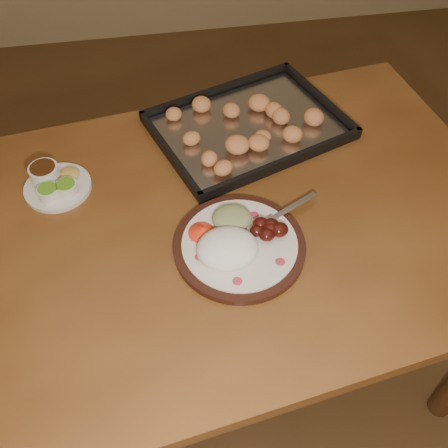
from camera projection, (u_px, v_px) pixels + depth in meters
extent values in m
plane|color=brown|center=(250.00, 310.00, 1.85)|extent=(4.00, 4.00, 0.00)
cube|color=brown|center=(196.00, 229.00, 1.16)|extent=(1.61, 1.10, 0.04)
cylinder|color=#452814|center=(352.00, 172.00, 1.81)|extent=(0.07, 0.07, 0.71)
cylinder|color=black|center=(240.00, 246.00, 1.09)|extent=(0.29, 0.29, 0.02)
cylinder|color=silver|center=(240.00, 244.00, 1.08)|extent=(0.25, 0.25, 0.01)
ellipsoid|color=#BA2C44|center=(237.00, 281.00, 1.02)|extent=(0.02, 0.02, 0.00)
ellipsoid|color=#BA2C44|center=(280.00, 262.00, 1.05)|extent=(0.02, 0.02, 0.00)
ellipsoid|color=#BA2C44|center=(254.00, 215.00, 1.13)|extent=(0.02, 0.02, 0.00)
ellipsoid|color=#BA2C44|center=(200.00, 257.00, 1.06)|extent=(0.02, 0.02, 0.00)
ellipsoid|color=white|center=(227.00, 248.00, 1.05)|extent=(0.17, 0.16, 0.06)
ellipsoid|color=#4C100A|center=(267.00, 235.00, 1.08)|extent=(0.04, 0.03, 0.03)
ellipsoid|color=#4C100A|center=(271.00, 225.00, 1.09)|extent=(0.04, 0.03, 0.03)
ellipsoid|color=#4C100A|center=(261.00, 224.00, 1.10)|extent=(0.04, 0.03, 0.03)
ellipsoid|color=#4C100A|center=(279.00, 230.00, 1.09)|extent=(0.04, 0.03, 0.03)
ellipsoid|color=#4C100A|center=(257.00, 231.00, 1.08)|extent=(0.04, 0.03, 0.03)
ellipsoid|color=#4C100A|center=(270.00, 229.00, 1.09)|extent=(0.04, 0.03, 0.03)
ellipsoid|color=tan|center=(232.00, 218.00, 1.11)|extent=(0.12, 0.11, 0.04)
cone|color=red|center=(203.00, 230.00, 1.09)|extent=(0.09, 0.09, 0.03)
cube|color=silver|center=(293.00, 207.00, 1.15)|extent=(0.13, 0.07, 0.00)
cube|color=silver|center=(268.00, 221.00, 1.12)|extent=(0.04, 0.04, 0.00)
cylinder|color=silver|center=(262.00, 229.00, 1.10)|extent=(0.03, 0.02, 0.00)
cylinder|color=silver|center=(260.00, 227.00, 1.10)|extent=(0.03, 0.02, 0.00)
cylinder|color=silver|center=(259.00, 225.00, 1.11)|extent=(0.03, 0.02, 0.00)
cylinder|color=silver|center=(257.00, 223.00, 1.11)|extent=(0.03, 0.02, 0.00)
cylinder|color=silver|center=(58.00, 187.00, 1.21)|extent=(0.16, 0.16, 0.01)
cylinder|color=silver|center=(49.00, 193.00, 1.17)|extent=(0.05, 0.05, 0.03)
cylinder|color=#548E1C|center=(47.00, 189.00, 1.16)|extent=(0.04, 0.04, 0.00)
cylinder|color=silver|center=(67.00, 188.00, 1.18)|extent=(0.05, 0.05, 0.03)
cylinder|color=#548E1C|center=(65.00, 184.00, 1.17)|extent=(0.04, 0.04, 0.00)
cylinder|color=silver|center=(45.00, 173.00, 1.20)|extent=(0.07, 0.07, 0.04)
cylinder|color=#361A09|center=(42.00, 167.00, 1.19)|extent=(0.06, 0.06, 0.00)
ellipsoid|color=gold|center=(70.00, 173.00, 1.22)|extent=(0.05, 0.05, 0.02)
cube|color=black|center=(248.00, 128.00, 1.35)|extent=(0.58, 0.50, 0.01)
cube|color=black|center=(218.00, 90.00, 1.43)|extent=(0.46, 0.17, 0.02)
cube|color=black|center=(284.00, 162.00, 1.24)|extent=(0.46, 0.17, 0.02)
cube|color=black|center=(320.00, 97.00, 1.41)|extent=(0.13, 0.34, 0.02)
cube|color=black|center=(169.00, 153.00, 1.27)|extent=(0.13, 0.34, 0.02)
cube|color=silver|center=(248.00, 126.00, 1.35)|extent=(0.53, 0.46, 0.00)
ellipsoid|color=#E38D4F|center=(268.00, 113.00, 1.35)|extent=(0.05, 0.05, 0.04)
ellipsoid|color=#E38D4F|center=(278.00, 101.00, 1.38)|extent=(0.07, 0.07, 0.04)
ellipsoid|color=#E38D4F|center=(249.00, 98.00, 1.39)|extent=(0.07, 0.07, 0.04)
ellipsoid|color=#E38D4F|center=(248.00, 105.00, 1.37)|extent=(0.06, 0.06, 0.04)
ellipsoid|color=#E38D4F|center=(225.00, 105.00, 1.37)|extent=(0.06, 0.06, 0.04)
ellipsoid|color=#E38D4F|center=(230.00, 118.00, 1.34)|extent=(0.07, 0.07, 0.04)
ellipsoid|color=#E38D4F|center=(205.00, 127.00, 1.31)|extent=(0.07, 0.07, 0.04)
ellipsoid|color=#E38D4F|center=(222.00, 130.00, 1.30)|extent=(0.05, 0.05, 0.04)
ellipsoid|color=#E38D4F|center=(208.00, 142.00, 1.27)|extent=(0.07, 0.07, 0.04)
ellipsoid|color=#E38D4F|center=(241.00, 144.00, 1.27)|extent=(0.07, 0.07, 0.04)
ellipsoid|color=#E38D4F|center=(253.00, 131.00, 1.30)|extent=(0.06, 0.06, 0.04)
ellipsoid|color=#E38D4F|center=(273.00, 133.00, 1.30)|extent=(0.06, 0.06, 0.04)
ellipsoid|color=#E38D4F|center=(282.00, 132.00, 1.30)|extent=(0.07, 0.07, 0.04)
ellipsoid|color=#E38D4F|center=(296.00, 110.00, 1.36)|extent=(0.07, 0.07, 0.04)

